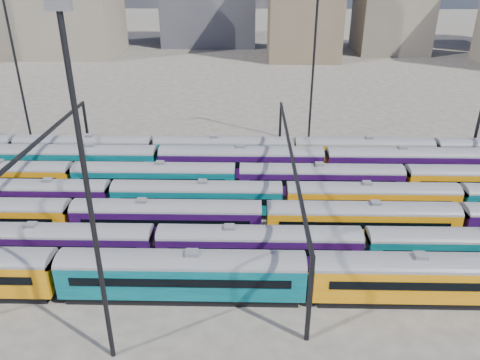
{
  "coord_description": "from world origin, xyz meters",
  "views": [
    {
      "loc": [
        5.3,
        -48.4,
        27.56
      ],
      "look_at": [
        4.19,
        3.25,
        3.0
      ],
      "focal_mm": 35.0,
      "sensor_mm": 36.0,
      "label": 1
    }
  ],
  "objects_px": {
    "rake_2": "(264,216)",
    "mast_2": "(88,193)",
    "rake_1": "(259,242)",
    "rake_0": "(436,274)"
  },
  "relations": [
    {
      "from": "rake_1",
      "to": "mast_2",
      "type": "height_order",
      "value": "mast_2"
    },
    {
      "from": "rake_0",
      "to": "rake_2",
      "type": "bearing_deg",
      "value": 145.68
    },
    {
      "from": "rake_1",
      "to": "mast_2",
      "type": "xyz_separation_m",
      "value": [
        -11.32,
        -12.0,
        11.36
      ]
    },
    {
      "from": "rake_1",
      "to": "mast_2",
      "type": "distance_m",
      "value": 20.03
    },
    {
      "from": "rake_1",
      "to": "rake_2",
      "type": "distance_m",
      "value": 5.04
    },
    {
      "from": "rake_0",
      "to": "mast_2",
      "type": "bearing_deg",
      "value": -165.25
    },
    {
      "from": "rake_2",
      "to": "mast_2",
      "type": "relative_size",
      "value": 4.84
    },
    {
      "from": "rake_1",
      "to": "mast_2",
      "type": "relative_size",
      "value": 5.52
    },
    {
      "from": "mast_2",
      "to": "rake_2",
      "type": "bearing_deg",
      "value": 54.92
    },
    {
      "from": "rake_0",
      "to": "rake_1",
      "type": "bearing_deg",
      "value": 161.86
    }
  ]
}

